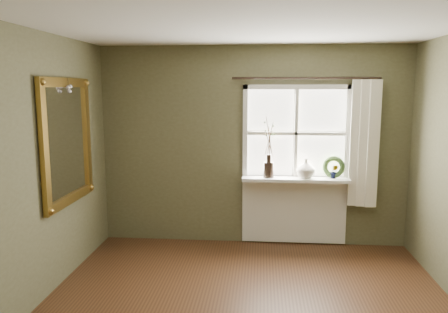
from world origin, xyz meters
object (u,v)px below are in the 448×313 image
gilt_mirror (67,141)px  wreath (333,169)px  dark_jug (269,170)px  cream_vase (306,168)px

gilt_mirror → wreath: bearing=20.1°
dark_jug → wreath: (0.83, 0.04, 0.01)m
dark_jug → cream_vase: 0.47m
cream_vase → gilt_mirror: size_ratio=0.18×
cream_vase → wreath: bearing=6.5°
dark_jug → wreath: size_ratio=0.69×
dark_jug → gilt_mirror: bearing=-154.1°
wreath → gilt_mirror: gilt_mirror is taller
wreath → gilt_mirror: (-3.00, -1.10, 0.46)m
dark_jug → gilt_mirror: gilt_mirror is taller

